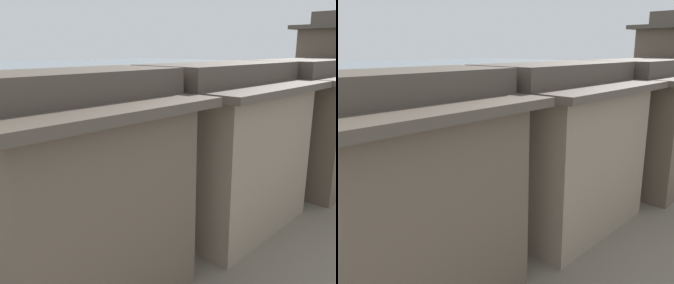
% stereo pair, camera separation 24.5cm
% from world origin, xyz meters
% --- Properties ---
extents(boat_moored_nearest, '(4.90, 3.45, 0.44)m').
position_xyz_m(boat_moored_nearest, '(-6.00, 15.60, 0.15)').
color(boat_moored_nearest, '#423328').
rests_on(boat_moored_nearest, ground).
extents(boat_moored_second, '(1.08, 5.76, 0.79)m').
position_xyz_m(boat_moored_second, '(5.01, 10.70, 0.26)').
color(boat_moored_second, '#33281E').
rests_on(boat_moored_second, ground).
extents(boat_moored_third, '(1.87, 5.01, 0.55)m').
position_xyz_m(boat_moored_third, '(5.25, 18.34, 0.18)').
color(boat_moored_third, brown).
rests_on(boat_moored_third, ground).
extents(boat_moored_far, '(4.39, 2.83, 0.68)m').
position_xyz_m(boat_moored_far, '(2.80, 32.94, 0.23)').
color(boat_moored_far, '#423328').
rests_on(boat_moored_far, ground).
extents(house_waterfront_nearest, '(5.48, 5.89, 6.14)m').
position_xyz_m(house_waterfront_nearest, '(10.42, 2.22, 3.78)').
color(house_waterfront_nearest, brown).
rests_on(house_waterfront_nearest, riverbank_right).
extents(house_waterfront_second, '(5.86, 6.54, 6.14)m').
position_xyz_m(house_waterfront_second, '(10.61, 8.72, 3.77)').
color(house_waterfront_second, gray).
rests_on(house_waterfront_second, riverbank_right).
extents(house_waterfront_tall, '(6.53, 7.44, 6.14)m').
position_xyz_m(house_waterfront_tall, '(10.95, 15.88, 3.76)').
color(house_waterfront_tall, brown).
rests_on(house_waterfront_tall, riverbank_right).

